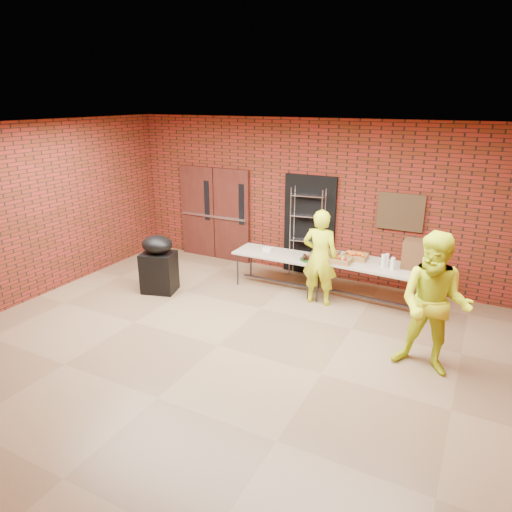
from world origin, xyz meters
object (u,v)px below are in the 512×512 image
at_px(table_right, 370,267).
at_px(table_left, 278,256).
at_px(wire_rack, 307,233).
at_px(volunteer_man, 434,305).
at_px(coffee_dispenser, 415,254).
at_px(covered_grill, 159,264).
at_px(volunteer_woman, 320,258).

bearing_deg(table_right, table_left, -176.47).
relative_size(wire_rack, table_right, 0.94).
height_order(table_right, volunteer_man, volunteer_man).
relative_size(coffee_dispenser, covered_grill, 0.44).
distance_m(table_right, covered_grill, 3.94).
relative_size(wire_rack, volunteer_woman, 1.07).
bearing_deg(coffee_dispenser, volunteer_man, -73.29).
distance_m(wire_rack, table_left, 0.91).
relative_size(wire_rack, table_left, 1.10).
bearing_deg(coffee_dispenser, covered_grill, -162.95).
relative_size(wire_rack, coffee_dispenser, 3.77).
bearing_deg(volunteer_woman, coffee_dispenser, -166.44).
height_order(coffee_dispenser, volunteer_woman, volunteer_woman).
bearing_deg(volunteer_woman, covered_grill, 14.24).
bearing_deg(wire_rack, volunteer_woman, -67.06).
xyz_separation_m(table_left, volunteer_man, (3.06, -1.73, 0.35)).
distance_m(coffee_dispenser, volunteer_woman, 1.60).
bearing_deg(table_left, covered_grill, -147.39).
height_order(table_left, coffee_dispenser, coffee_dispenser).
bearing_deg(volunteer_woman, volunteer_man, 143.40).
bearing_deg(wire_rack, coffee_dispenser, -25.81).
height_order(volunteer_woman, volunteer_man, volunteer_man).
height_order(table_left, covered_grill, covered_grill).
xyz_separation_m(table_left, volunteer_woman, (0.98, -0.35, 0.24)).
bearing_deg(table_left, wire_rack, 70.92).
height_order(wire_rack, volunteer_woman, wire_rack).
relative_size(volunteer_woman, volunteer_man, 0.89).
distance_m(wire_rack, volunteer_woman, 1.36).
height_order(coffee_dispenser, covered_grill, coffee_dispenser).
relative_size(wire_rack, volunteer_man, 0.95).
distance_m(table_left, covered_grill, 2.30).
height_order(wire_rack, table_right, wire_rack).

